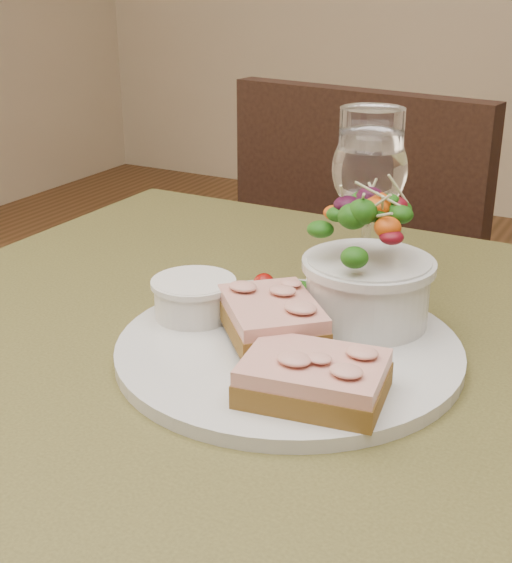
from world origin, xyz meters
The scene contains 9 objects.
cafe_table centered at (0.00, 0.00, 0.65)m, with size 0.80×0.80×0.75m.
chair_far centered at (-0.10, 0.71, 0.29)m, with size 0.47×0.47×0.90m.
dinner_plate centered at (0.03, 0.00, 0.76)m, with size 0.30×0.30×0.01m, color silver.
sandwich_front centered at (0.09, -0.07, 0.78)m, with size 0.12×0.09×0.03m.
sandwich_back centered at (0.01, 0.00, 0.78)m, with size 0.12×0.13×0.03m.
ramekin centered at (-0.07, 0.01, 0.78)m, with size 0.07×0.07×0.04m.
salad_bowl centered at (0.07, 0.08, 0.82)m, with size 0.11×0.11×0.13m.
garnish centered at (-0.03, 0.10, 0.77)m, with size 0.05×0.04×0.02m.
wine_glass centered at (0.03, 0.18, 0.87)m, with size 0.08×0.08×0.18m.
Camera 1 is at (0.30, -0.54, 1.07)m, focal length 50.00 mm.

